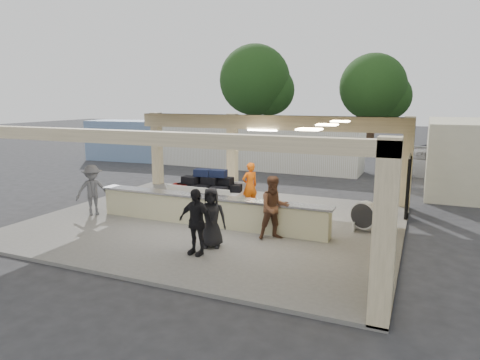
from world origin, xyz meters
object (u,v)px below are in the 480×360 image
at_px(container_white, 258,146).
at_px(car_dark, 448,158).
at_px(car_white_a, 434,164).
at_px(passenger_b, 196,222).
at_px(container_blue, 161,141).
at_px(passenger_c, 93,190).
at_px(baggage_handler, 250,186).
at_px(drum_fan, 365,215).
at_px(luggage_cart, 207,188).
at_px(passenger_d, 211,218).
at_px(baggage_counter, 208,210).
at_px(passenger_a, 274,208).

bearing_deg(container_white, car_dark, 18.48).
bearing_deg(car_white_a, passenger_b, 170.89).
bearing_deg(passenger_b, container_white, 110.49).
bearing_deg(container_blue, passenger_c, -70.98).
distance_m(baggage_handler, car_dark, 14.87).
distance_m(drum_fan, car_dark, 14.48).
relative_size(baggage_handler, car_white_a, 0.33).
height_order(car_white_a, car_dark, car_dark).
distance_m(luggage_cart, baggage_handler, 1.61).
distance_m(luggage_cart, passenger_c, 4.10).
xyz_separation_m(passenger_d, car_white_a, (5.85, 14.49, -0.18)).
bearing_deg(container_white, drum_fan, -53.28).
height_order(baggage_counter, passenger_c, passenger_c).
bearing_deg(luggage_cart, car_white_a, 54.40).
bearing_deg(baggage_handler, drum_fan, 112.10).
height_order(luggage_cart, drum_fan, luggage_cart).
bearing_deg(passenger_d, luggage_cart, 97.10).
bearing_deg(passenger_d, car_dark, 46.87).
xyz_separation_m(passenger_d, container_white, (-4.00, 14.06, 0.39)).
xyz_separation_m(car_white_a, container_blue, (-16.95, -0.28, 0.59)).
xyz_separation_m(baggage_counter, passenger_c, (-4.36, -0.50, 0.41)).
bearing_deg(luggage_cart, passenger_b, -64.96).
height_order(luggage_cart, passenger_d, passenger_d).
distance_m(passenger_a, passenger_b, 2.51).
xyz_separation_m(passenger_a, passenger_c, (-6.80, 0.00, -0.05)).
height_order(baggage_handler, car_dark, baggage_handler).
bearing_deg(container_white, passenger_a, -65.70).
xyz_separation_m(baggage_counter, container_white, (-2.93, 12.21, 0.75)).
distance_m(baggage_counter, luggage_cart, 2.17).
bearing_deg(container_blue, car_white_a, -3.85).
relative_size(passenger_c, container_white, 0.15).
distance_m(baggage_handler, container_blue, 14.40).
distance_m(luggage_cart, passenger_b, 4.82).
relative_size(passenger_b, car_white_a, 0.33).
relative_size(passenger_d, container_white, 0.14).
bearing_deg(passenger_d, baggage_counter, 97.70).
height_order(luggage_cart, container_white, container_white).
bearing_deg(car_dark, baggage_handler, -178.18).
bearing_deg(passenger_a, car_dark, 36.17).
bearing_deg(baggage_counter, luggage_cart, 118.66).
height_order(drum_fan, container_white, container_white).
xyz_separation_m(passenger_b, car_dark, (6.76, 18.00, -0.21)).
bearing_deg(passenger_b, drum_fan, 50.44).
bearing_deg(baggage_handler, passenger_a, 70.94).
xyz_separation_m(luggage_cart, passenger_d, (2.09, -3.73, 0.04)).
bearing_deg(baggage_counter, passenger_b, -69.36).
xyz_separation_m(passenger_c, car_white_a, (11.28, 13.14, -0.23)).
bearing_deg(container_white, container_blue, -179.81).
bearing_deg(car_dark, passenger_b, -169.61).
height_order(passenger_a, passenger_b, passenger_a).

